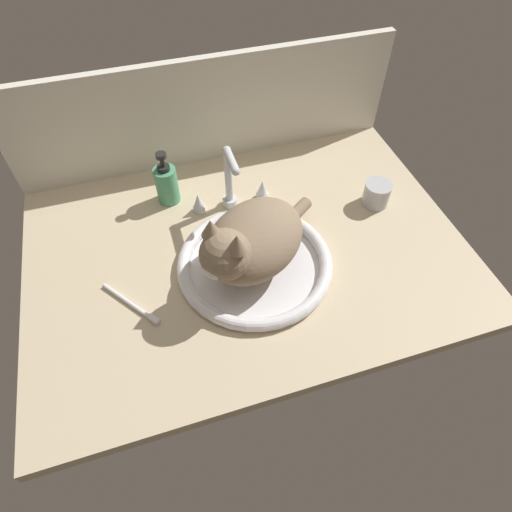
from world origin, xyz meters
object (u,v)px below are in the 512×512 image
toothbrush (132,305)px  cat (250,243)px  soap_pump_bottle (167,184)px  faucet (231,185)px  metal_jar (377,194)px  sink_basin (256,263)px

toothbrush → cat: bearing=2.6°
cat → soap_pump_bottle: 33.78cm
faucet → toothbrush: (-29.65, -24.10, -6.76)cm
metal_jar → soap_pump_bottle: 55.61cm
faucet → metal_jar: (37.08, -10.27, -4.09)cm
cat → toothbrush: bearing=-177.4°
sink_basin → faucet: size_ratio=1.77×
soap_pump_bottle → metal_jar: bearing=-18.7°
faucet → soap_pump_bottle: size_ratio=1.35×
cat → soap_pump_bottle: cat is taller
sink_basin → faucet: faucet is taller
cat → sink_basin: bearing=35.8°
faucet → soap_pump_bottle: faucet is taller
metal_jar → soap_pump_bottle: size_ratio=0.46×
sink_basin → soap_pump_bottle: (-15.54, 29.19, 4.26)cm
faucet → metal_jar: size_ratio=2.91×
sink_basin → metal_jar: metal_jar is taller
metal_jar → toothbrush: (-66.73, -13.83, -2.67)cm
faucet → metal_jar: bearing=-15.5°
sink_basin → metal_jar: bearing=17.0°
faucet → soap_pump_bottle: (-15.54, 7.57, -1.77)cm
sink_basin → cat: size_ratio=1.07×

